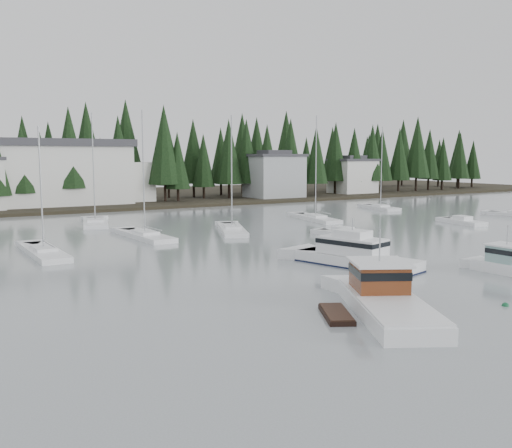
# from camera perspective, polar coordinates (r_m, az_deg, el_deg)

# --- Properties ---
(far_shore_land) EXTENTS (240.00, 54.00, 1.00)m
(far_shore_land) POSITION_cam_1_polar(r_m,az_deg,el_deg) (116.83, -18.49, 2.24)
(far_shore_land) COLOR black
(far_shore_land) RESTS_ON ground
(conifer_treeline) EXTENTS (200.00, 22.00, 20.00)m
(conifer_treeline) POSITION_cam_1_polar(r_m,az_deg,el_deg) (106.16, -17.16, 1.86)
(conifer_treeline) COLOR black
(conifer_treeline) RESTS_ON ground
(house_east_a) EXTENTS (10.60, 8.48, 9.25)m
(house_east_a) POSITION_cam_1_polar(r_m,az_deg,el_deg) (113.07, 1.83, 4.94)
(house_east_a) COLOR #999EA0
(house_east_a) RESTS_ON ground
(house_east_b) EXTENTS (9.54, 7.42, 8.25)m
(house_east_b) POSITION_cam_1_polar(r_m,az_deg,el_deg) (127.96, 9.64, 4.84)
(house_east_b) COLOR silver
(house_east_b) RESTS_ON ground
(harbor_inn) EXTENTS (29.50, 11.50, 10.90)m
(harbor_inn) POSITION_cam_1_polar(r_m,az_deg,el_deg) (101.60, -18.39, 4.87)
(harbor_inn) COLOR silver
(harbor_inn) RESTS_ON ground
(lobster_boat_brown) EXTENTS (7.93, 10.70, 5.09)m
(lobster_boat_brown) POSITION_cam_1_polar(r_m,az_deg,el_deg) (32.41, 12.68, -7.74)
(lobster_boat_brown) COLOR white
(lobster_boat_brown) RESTS_ON ground
(cabin_cruiser_center) EXTENTS (5.73, 10.63, 4.37)m
(cabin_cruiser_center) POSITION_cam_1_polar(r_m,az_deg,el_deg) (45.70, 9.92, -3.33)
(cabin_cruiser_center) COLOR white
(cabin_cruiser_center) RESTS_ON ground
(sailboat_2) EXTENTS (2.58, 10.65, 11.74)m
(sailboat_2) POSITION_cam_1_polar(r_m,az_deg,el_deg) (53.36, -20.45, -2.86)
(sailboat_2) COLOR white
(sailboat_2) RESTS_ON ground
(sailboat_3) EXTENTS (6.48, 10.65, 13.72)m
(sailboat_3) POSITION_cam_1_polar(r_m,az_deg,el_deg) (65.27, -2.42, -0.72)
(sailboat_3) COLOR white
(sailboat_3) RESTS_ON ground
(sailboat_4) EXTENTS (4.42, 11.12, 14.53)m
(sailboat_4) POSITION_cam_1_polar(r_m,az_deg,el_deg) (77.45, 5.95, 0.45)
(sailboat_4) COLOR white
(sailboat_4) RESTS_ON ground
(sailboat_5) EXTENTS (3.15, 10.62, 13.93)m
(sailboat_5) POSITION_cam_1_polar(r_m,az_deg,el_deg) (61.43, -11.04, -1.31)
(sailboat_5) COLOR white
(sailboat_5) RESTS_ON ground
(sailboat_8) EXTENTS (5.27, 10.23, 14.51)m
(sailboat_8) POSITION_cam_1_polar(r_m,az_deg,el_deg) (74.55, -15.77, -0.02)
(sailboat_8) COLOR white
(sailboat_8) RESTS_ON ground
(sailboat_9) EXTENTS (4.25, 8.66, 13.82)m
(sailboat_9) POSITION_cam_1_polar(r_m,az_deg,el_deg) (94.92, 12.33, 1.51)
(sailboat_9) COLOR white
(sailboat_9) RESTS_ON ground
(runabout_1) EXTENTS (3.49, 6.57, 1.42)m
(runabout_1) POSITION_cam_1_polar(r_m,az_deg,el_deg) (62.40, 8.67, -1.08)
(runabout_1) COLOR white
(runabout_1) RESTS_ON ground
(runabout_2) EXTENTS (3.19, 6.82, 1.42)m
(runabout_2) POSITION_cam_1_polar(r_m,az_deg,el_deg) (77.55, 19.95, 0.12)
(runabout_2) COLOR white
(runabout_2) RESTS_ON ground
(mooring_buoy_green) EXTENTS (0.42, 0.42, 0.42)m
(mooring_buoy_green) POSITION_cam_1_polar(r_m,az_deg,el_deg) (36.31, 23.67, -7.52)
(mooring_buoy_green) COLOR #145933
(mooring_buoy_green) RESTS_ON ground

